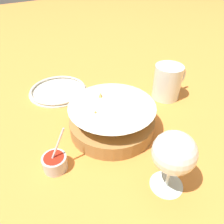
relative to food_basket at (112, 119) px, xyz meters
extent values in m
plane|color=orange|center=(-0.02, -0.03, -0.04)|extent=(4.00, 4.00, 0.00)
cylinder|color=olive|center=(0.00, 0.00, -0.02)|extent=(0.24, 0.24, 0.04)
cone|color=beige|center=(0.00, 0.00, 0.01)|extent=(0.24, 0.24, 0.08)
cylinder|color=#3D842D|center=(0.00, 0.00, -0.01)|extent=(0.18, 0.18, 0.01)
pyramid|color=gold|center=(0.05, 0.00, 0.02)|extent=(0.09, 0.07, 0.05)
pyramid|color=gold|center=(0.00, 0.05, 0.03)|extent=(0.06, 0.07, 0.07)
pyramid|color=gold|center=(-0.05, 0.00, 0.02)|extent=(0.09, 0.09, 0.06)
pyramid|color=gold|center=(-0.01, -0.05, 0.01)|extent=(0.09, 0.08, 0.05)
cylinder|color=#B7B7BC|center=(-0.19, -0.04, -0.02)|extent=(0.06, 0.06, 0.04)
cylinder|color=red|center=(-0.19, -0.04, -0.01)|extent=(0.05, 0.05, 0.03)
cylinder|color=#B7B7BC|center=(-0.18, -0.04, 0.02)|extent=(0.06, 0.01, 0.10)
cylinder|color=silver|center=(-0.01, -0.22, -0.04)|extent=(0.07, 0.07, 0.00)
cylinder|color=silver|center=(-0.01, -0.22, 0.00)|extent=(0.01, 0.01, 0.06)
sphere|color=silver|center=(-0.01, -0.22, 0.07)|extent=(0.09, 0.09, 0.09)
sphere|color=#DBD17A|center=(-0.01, -0.22, 0.06)|extent=(0.06, 0.06, 0.06)
cylinder|color=silver|center=(0.25, 0.04, 0.02)|extent=(0.09, 0.09, 0.12)
cylinder|color=gold|center=(0.25, 0.04, 0.01)|extent=(0.08, 0.08, 0.08)
torus|color=silver|center=(0.30, 0.04, 0.02)|extent=(0.08, 0.01, 0.08)
cylinder|color=silver|center=(-0.04, 0.28, -0.03)|extent=(0.21, 0.21, 0.01)
torus|color=silver|center=(-0.04, 0.28, -0.03)|extent=(0.20, 0.20, 0.01)
camera|label=1|loc=(-0.27, -0.39, 0.39)|focal=35.00mm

